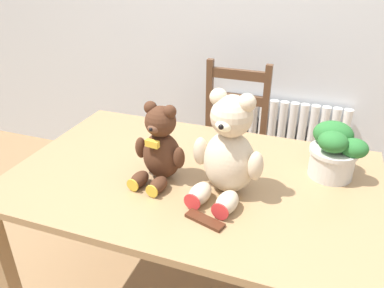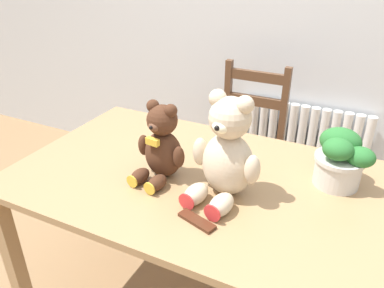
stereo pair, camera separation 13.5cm
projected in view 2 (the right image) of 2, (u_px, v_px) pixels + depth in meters
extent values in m
cube|color=silver|center=(287.00, 1.00, 2.29)|extent=(8.00, 0.04, 2.60)
cylinder|color=white|center=(244.00, 139.00, 2.76)|extent=(0.06, 0.06, 0.67)
cylinder|color=white|center=(253.00, 141.00, 2.73)|extent=(0.06, 0.06, 0.67)
cylinder|color=white|center=(261.00, 143.00, 2.70)|extent=(0.06, 0.06, 0.67)
cylinder|color=white|center=(271.00, 145.00, 2.68)|extent=(0.06, 0.06, 0.67)
cylinder|color=white|center=(280.00, 147.00, 2.65)|extent=(0.06, 0.06, 0.67)
cylinder|color=white|center=(289.00, 149.00, 2.62)|extent=(0.06, 0.06, 0.67)
cylinder|color=white|center=(299.00, 151.00, 2.60)|extent=(0.06, 0.06, 0.67)
cylinder|color=white|center=(309.00, 153.00, 2.57)|extent=(0.06, 0.06, 0.67)
cylinder|color=white|center=(319.00, 155.00, 2.55)|extent=(0.06, 0.06, 0.67)
cylinder|color=white|center=(329.00, 157.00, 2.52)|extent=(0.06, 0.06, 0.67)
cylinder|color=white|center=(340.00, 160.00, 2.49)|extent=(0.06, 0.06, 0.67)
cylinder|color=white|center=(351.00, 162.00, 2.47)|extent=(0.06, 0.06, 0.67)
cylinder|color=white|center=(362.00, 164.00, 2.44)|extent=(0.06, 0.06, 0.67)
cube|color=white|center=(293.00, 189.00, 2.75)|extent=(0.88, 0.10, 0.04)
cube|color=#9E7A51|center=(195.00, 178.00, 1.51)|extent=(1.46, 0.92, 0.03)
cube|color=#9E7A51|center=(14.00, 262.00, 1.63)|extent=(0.06, 0.06, 0.75)
cube|color=#9E7A51|center=(124.00, 172.00, 2.28)|extent=(0.06, 0.06, 0.75)
cube|color=#9E7A51|center=(363.00, 240.00, 1.75)|extent=(0.06, 0.06, 0.75)
cube|color=brown|center=(242.00, 157.00, 2.32)|extent=(0.41, 0.43, 0.03)
cube|color=brown|center=(258.00, 212.00, 2.19)|extent=(0.04, 0.04, 0.42)
cube|color=brown|center=(201.00, 196.00, 2.34)|extent=(0.04, 0.04, 0.42)
cube|color=brown|center=(280.00, 143.00, 2.38)|extent=(0.04, 0.04, 0.98)
cube|color=brown|center=(226.00, 132.00, 2.52)|extent=(0.04, 0.04, 0.98)
cube|color=brown|center=(257.00, 76.00, 2.26)|extent=(0.33, 0.03, 0.06)
cube|color=brown|center=(255.00, 101.00, 2.33)|extent=(0.33, 0.03, 0.06)
ellipsoid|color=#472819|center=(164.00, 154.00, 1.46)|extent=(0.17, 0.15, 0.19)
sphere|color=#472819|center=(162.00, 120.00, 1.40)|extent=(0.12, 0.12, 0.12)
sphere|color=#472819|center=(171.00, 111.00, 1.35)|extent=(0.05, 0.05, 0.05)
sphere|color=#472819|center=(153.00, 106.00, 1.39)|extent=(0.05, 0.05, 0.05)
ellipsoid|color=brown|center=(155.00, 126.00, 1.37)|extent=(0.06, 0.05, 0.04)
sphere|color=black|center=(151.00, 128.00, 1.35)|extent=(0.01, 0.01, 0.01)
ellipsoid|color=#472819|center=(179.00, 157.00, 1.40)|extent=(0.05, 0.05, 0.09)
ellipsoid|color=#472819|center=(144.00, 145.00, 1.48)|extent=(0.05, 0.05, 0.09)
ellipsoid|color=#472819|center=(157.00, 183.00, 1.40)|extent=(0.07, 0.10, 0.06)
cylinder|color=gold|center=(149.00, 189.00, 1.37)|extent=(0.05, 0.01, 0.05)
ellipsoid|color=#472819|center=(140.00, 176.00, 1.44)|extent=(0.07, 0.10, 0.06)
cylinder|color=gold|center=(132.00, 182.00, 1.41)|extent=(0.05, 0.01, 0.05)
cube|color=gold|center=(152.00, 142.00, 1.38)|extent=(0.06, 0.03, 0.03)
ellipsoid|color=beige|center=(228.00, 164.00, 1.35)|extent=(0.22, 0.19, 0.24)
sphere|color=beige|center=(230.00, 118.00, 1.26)|extent=(0.15, 0.15, 0.15)
sphere|color=beige|center=(245.00, 105.00, 1.21)|extent=(0.06, 0.06, 0.06)
sphere|color=beige|center=(218.00, 98.00, 1.26)|extent=(0.06, 0.06, 0.06)
ellipsoid|color=white|center=(221.00, 126.00, 1.23)|extent=(0.07, 0.07, 0.05)
sphere|color=black|center=(217.00, 128.00, 1.21)|extent=(0.02, 0.02, 0.02)
ellipsoid|color=beige|center=(252.00, 170.00, 1.26)|extent=(0.06, 0.06, 0.11)
ellipsoid|color=beige|center=(200.00, 152.00, 1.38)|extent=(0.06, 0.06, 0.11)
ellipsoid|color=beige|center=(221.00, 205.00, 1.27)|extent=(0.09, 0.13, 0.07)
cylinder|color=red|center=(212.00, 213.00, 1.23)|extent=(0.06, 0.02, 0.06)
ellipsoid|color=beige|center=(196.00, 194.00, 1.33)|extent=(0.09, 0.13, 0.07)
cylinder|color=red|center=(186.00, 202.00, 1.28)|extent=(0.06, 0.02, 0.06)
cylinder|color=beige|center=(337.00, 171.00, 1.42)|extent=(0.17, 0.17, 0.12)
cylinder|color=beige|center=(340.00, 159.00, 1.40)|extent=(0.18, 0.18, 0.02)
ellipsoid|color=#286B2D|center=(361.00, 157.00, 1.34)|extent=(0.10, 0.09, 0.07)
ellipsoid|color=#286B2D|center=(341.00, 141.00, 1.41)|extent=(0.15, 0.12, 0.11)
ellipsoid|color=#286B2D|center=(338.00, 149.00, 1.34)|extent=(0.11, 0.10, 0.08)
cube|color=#472314|center=(197.00, 221.00, 1.24)|extent=(0.15, 0.08, 0.01)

